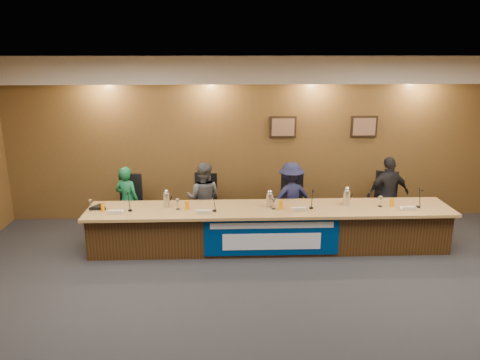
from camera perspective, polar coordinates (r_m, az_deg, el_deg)
The scene contains 39 objects.
floor at distance 6.08m, azimuth 5.87°, elevation -17.43°, with size 10.00×10.00×0.00m, color black.
ceiling at distance 5.10m, azimuth 6.89°, elevation 14.30°, with size 10.00×8.00×0.04m, color silver.
wall_back at distance 9.24m, azimuth 2.72°, elevation 4.95°, with size 10.00×0.04×3.20m, color brown.
soffit at distance 8.83m, azimuth 2.98°, elevation 13.28°, with size 10.00×0.50×0.50m, color beige.
dais_body at distance 8.05m, azimuth 3.58°, elevation -5.98°, with size 6.00×0.80×0.70m, color #3C240F.
dais_top at distance 7.87m, azimuth 3.66°, elevation -3.57°, with size 6.10×0.95×0.05m, color #A87C46.
banner at distance 7.65m, azimuth 3.89°, elevation -6.91°, with size 2.20×0.02×0.65m, color navy.
banner_text_upper at distance 7.57m, azimuth 3.93°, elevation -5.55°, with size 2.00×0.01×0.10m, color silver.
banner_text_lower at distance 7.67m, azimuth 3.89°, elevation -7.50°, with size 1.60×0.01×0.28m, color silver.
wall_photo_left at distance 9.21m, azimuth 5.26°, elevation 6.44°, with size 0.52×0.04×0.42m, color black.
wall_photo_right at distance 9.55m, azimuth 14.88°, elevation 6.32°, with size 0.52×0.04×0.42m, color black.
panelist_a at distance 8.77m, azimuth -13.56°, elevation -2.49°, with size 0.47×0.31×1.29m, color #115C31.
panelist_b at distance 8.60m, azimuth -4.46°, elevation -2.27°, with size 0.66×0.51×1.35m, color #46474B.
panelist_c at distance 8.68m, azimuth 6.20°, elevation -2.17°, with size 0.86×0.50×1.34m, color #191A3A.
panelist_d at distance 9.11m, azimuth 17.58°, elevation -1.67°, with size 0.84×0.35×1.43m, color black.
office_chair_a at distance 8.92m, azimuth -13.37°, elevation -3.31°, with size 0.48×0.48×0.08m, color black.
office_chair_b at distance 8.75m, azimuth -4.41°, elevation -3.28°, with size 0.48×0.48×0.08m, color black.
office_chair_c at distance 8.84m, azimuth 6.07°, elevation -3.14°, with size 0.48×0.48×0.08m, color black.
office_chair_d at distance 9.27m, azimuth 17.26°, elevation -2.87°, with size 0.48×0.48×0.08m, color black.
nameplate_a at distance 7.78m, azimuth -15.03°, elevation -3.79°, with size 0.24×0.06×0.09m, color white.
microphone_a at distance 7.90m, azimuth -13.25°, elevation -3.62°, with size 0.07×0.07×0.02m, color black.
juice_glass_a at distance 7.96m, azimuth -16.39°, elevation -3.21°, with size 0.06×0.06×0.15m, color orange.
water_glass_a at distance 8.08m, azimuth -17.73°, elevation -2.94°, with size 0.08×0.08×0.18m, color silver.
nameplate_b at distance 7.54m, azimuth -4.54°, elevation -3.89°, with size 0.24×0.06×0.09m, color white.
microphone_b at distance 7.69m, azimuth -3.14°, elevation -3.75°, with size 0.07×0.07×0.02m, color black.
juice_glass_b at distance 7.79m, azimuth -6.49°, elevation -3.06°, with size 0.06×0.06×0.15m, color orange.
water_glass_b at distance 7.81m, azimuth -7.59°, elevation -2.94°, with size 0.08×0.08×0.18m, color silver.
nameplate_c at distance 7.71m, azimuth 7.31°, elevation -3.53°, with size 0.24×0.06×0.09m, color white.
microphone_c at distance 7.90m, azimuth 8.67°, elevation -3.38°, with size 0.07×0.07×0.02m, color black.
juice_glass_c at distance 7.79m, azimuth 5.02°, elevation -3.04°, with size 0.06×0.06×0.15m, color orange.
water_glass_c at distance 7.78m, azimuth 4.13°, elevation -2.91°, with size 0.08×0.08×0.18m, color silver.
nameplate_d at distance 8.17m, azimuth 19.91°, elevation -3.26°, with size 0.24×0.06×0.09m, color white.
microphone_d at distance 8.42m, azimuth 20.86°, elevation -3.06°, with size 0.07×0.07×0.02m, color black.
juice_glass_d at distance 8.28m, azimuth 18.03°, elevation -2.63°, with size 0.06×0.06×0.15m, color orange.
water_glass_d at distance 8.22m, azimuth 16.74°, elevation -2.53°, with size 0.08×0.08×0.18m, color silver.
carafe_left at distance 7.93m, azimuth -8.93°, elevation -2.42°, with size 0.11×0.11×0.26m, color silver.
carafe_mid at distance 7.86m, azimuth 3.64°, elevation -2.48°, with size 0.12×0.12×0.24m, color silver.
carafe_right at distance 8.14m, azimuth 12.85°, elevation -2.13°, with size 0.12×0.12×0.26m, color silver.
speakerphone at distance 8.14m, azimuth -16.84°, elevation -3.20°, with size 0.32×0.32×0.05m, color black.
Camera 1 is at (-0.79, -5.04, 3.31)m, focal length 35.00 mm.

